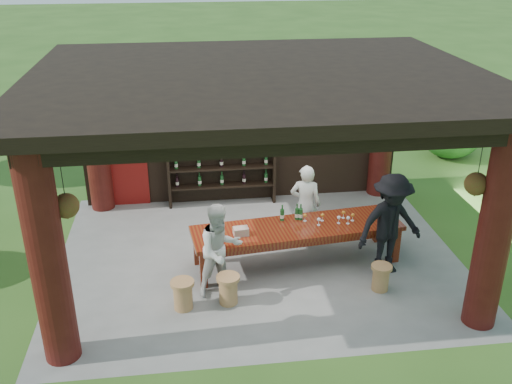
{
  "coord_description": "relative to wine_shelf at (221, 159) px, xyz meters",
  "views": [
    {
      "loc": [
        -1.23,
        -9.22,
        5.53
      ],
      "look_at": [
        0.0,
        0.4,
        1.15
      ],
      "focal_mm": 40.0,
      "sensor_mm": 36.0,
      "label": 1
    }
  ],
  "objects": [
    {
      "name": "guest_woman",
      "position": [
        -0.28,
        -3.52,
        -0.24
      ],
      "size": [
        0.96,
        0.87,
        1.62
      ],
      "primitive_type": "imported",
      "rotation": [
        0.0,
        0.0,
        0.39
      ],
      "color": "beige",
      "rests_on": "ground"
    },
    {
      "name": "guest_man",
      "position": [
        2.7,
        -3.25,
        -0.11
      ],
      "size": [
        1.33,
        0.93,
        1.88
      ],
      "primitive_type": "imported",
      "rotation": [
        0.0,
        0.0,
        0.21
      ],
      "color": "black",
      "rests_on": "ground"
    },
    {
      "name": "napkin_basket",
      "position": [
        0.12,
        -2.94,
        -0.23
      ],
      "size": [
        0.28,
        0.21,
        0.14
      ],
      "primitive_type": "cube",
      "rotation": [
        0.0,
        0.0,
        0.11
      ],
      "color": "#BF6672",
      "rests_on": "tasting_table"
    },
    {
      "name": "wine_shelf",
      "position": [
        0.0,
        0.0,
        0.0
      ],
      "size": [
        2.38,
        0.36,
        2.1
      ],
      "color": "black",
      "rests_on": "ground"
    },
    {
      "name": "host",
      "position": [
        1.46,
        -2.01,
        -0.24
      ],
      "size": [
        0.67,
        0.53,
        1.62
      ],
      "primitive_type": "imported",
      "rotation": [
        0.0,
        0.0,
        2.87
      ],
      "color": "silver",
      "rests_on": "ground"
    },
    {
      "name": "stool_near_right",
      "position": [
        2.41,
        -3.8,
        -0.8
      ],
      "size": [
        0.36,
        0.36,
        0.47
      ],
      "rotation": [
        0.0,
        0.0,
        -0.37
      ],
      "color": "#9B6E3E",
      "rests_on": "ground"
    },
    {
      "name": "pavilion",
      "position": [
        0.49,
        -2.02,
        1.08
      ],
      "size": [
        7.5,
        6.0,
        3.6
      ],
      "color": "slate",
      "rests_on": "ground"
    },
    {
      "name": "trees",
      "position": [
        3.84,
        -0.69,
        2.31
      ],
      "size": [
        22.0,
        10.24,
        4.8
      ],
      "color": "#3F2819",
      "rests_on": "ground"
    },
    {
      "name": "stool_near_left",
      "position": [
        -0.18,
        -3.86,
        -0.78
      ],
      "size": [
        0.39,
        0.39,
        0.51
      ],
      "rotation": [
        0.0,
        0.0,
        0.44
      ],
      "color": "#9B6E3E",
      "rests_on": "ground"
    },
    {
      "name": "ground",
      "position": [
        0.5,
        -2.45,
        -1.05
      ],
      "size": [
        90.0,
        90.0,
        0.0
      ],
      "primitive_type": "plane",
      "color": "#2D5119",
      "rests_on": "ground"
    },
    {
      "name": "stool_far_left",
      "position": [
        -0.92,
        -3.92,
        -0.78
      ],
      "size": [
        0.39,
        0.39,
        0.51
      ],
      "rotation": [
        0.0,
        0.0,
        0.35
      ],
      "color": "#9B6E3E",
      "rests_on": "ground"
    },
    {
      "name": "shrubs",
      "position": [
        3.0,
        -2.03,
        -0.49
      ],
      "size": [
        16.29,
        9.93,
        1.36
      ],
      "color": "#194C14",
      "rests_on": "ground"
    },
    {
      "name": "table_bottles",
      "position": [
        1.14,
        -2.48,
        -0.15
      ],
      "size": [
        0.42,
        0.1,
        0.31
      ],
      "color": "#194C1E",
      "rests_on": "tasting_table"
    },
    {
      "name": "tasting_table",
      "position": [
        1.16,
        -2.75,
        -0.42
      ],
      "size": [
        3.89,
        1.41,
        0.75
      ],
      "rotation": [
        0.0,
        0.0,
        0.11
      ],
      "color": "#5D150D",
      "rests_on": "ground"
    },
    {
      "name": "table_glasses",
      "position": [
        1.84,
        -2.66,
        -0.23
      ],
      "size": [
        0.94,
        0.3,
        0.15
      ],
      "color": "silver",
      "rests_on": "tasting_table"
    }
  ]
}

